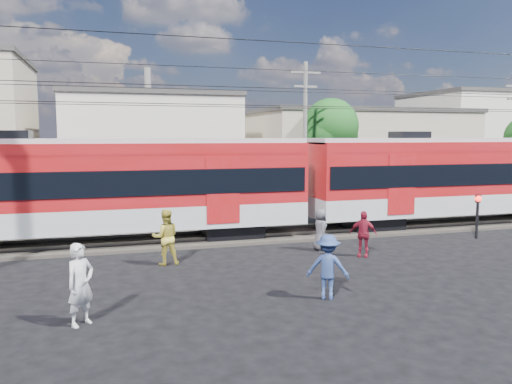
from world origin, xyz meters
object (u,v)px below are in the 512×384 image
pedestrian_c (328,267)px  crossing_signal (478,208)px  pedestrian_a (80,284)px  commuter_train (108,184)px

pedestrian_c → crossing_signal: size_ratio=0.93×
pedestrian_a → pedestrian_c: bearing=-39.2°
pedestrian_c → crossing_signal: bearing=-120.9°
commuter_train → pedestrian_a: commuter_train is taller
pedestrian_a → pedestrian_c: pedestrian_a is taller
crossing_signal → pedestrian_a: bearing=-160.3°
pedestrian_a → crossing_signal: bearing=-20.5°
commuter_train → pedestrian_c: bearing=-56.8°
pedestrian_a → crossing_signal: size_ratio=1.02×
commuter_train → pedestrian_a: (-0.61, -8.55, -1.46)m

